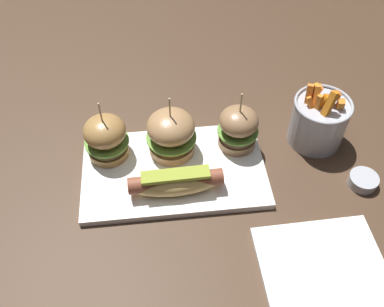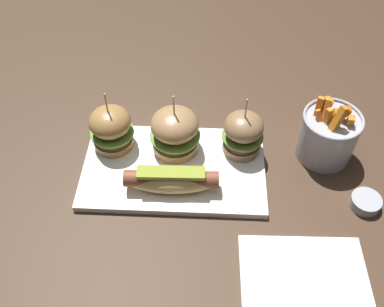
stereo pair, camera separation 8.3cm
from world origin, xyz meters
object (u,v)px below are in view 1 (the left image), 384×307
(hot_dog, at_px, (174,182))
(side_plate, at_px, (326,278))
(platter_main, at_px, (174,170))
(slider_left, at_px, (106,137))
(slider_center, at_px, (172,133))
(sauce_ramekin, at_px, (363,180))
(slider_right, at_px, (238,128))
(fries_bucket, at_px, (318,120))

(hot_dog, relative_size, side_plate, 0.84)
(hot_dog, bearing_deg, side_plate, -40.16)
(platter_main, height_order, slider_left, slider_left)
(hot_dog, height_order, slider_center, slider_center)
(platter_main, xyz_separation_m, slider_left, (-0.13, 0.05, 0.05))
(slider_center, distance_m, side_plate, 0.39)
(slider_left, bearing_deg, sauce_ramekin, -13.86)
(platter_main, bearing_deg, sauce_ramekin, -10.55)
(slider_right, distance_m, sauce_ramekin, 0.26)
(slider_left, height_order, fries_bucket, slider_left)
(platter_main, xyz_separation_m, sauce_ramekin, (0.37, -0.07, 0.00))
(hot_dog, distance_m, slider_left, 0.17)
(platter_main, distance_m, sauce_ramekin, 0.37)
(platter_main, relative_size, hot_dog, 2.04)
(platter_main, xyz_separation_m, slider_right, (0.14, 0.05, 0.05))
(slider_right, distance_m, side_plate, 0.33)
(platter_main, height_order, slider_right, slider_right)
(fries_bucket, distance_m, sauce_ramekin, 0.15)
(platter_main, height_order, sauce_ramekin, sauce_ramekin)
(slider_left, relative_size, sauce_ramekin, 2.44)
(side_plate, bearing_deg, slider_right, 107.68)
(slider_center, bearing_deg, sauce_ramekin, -17.89)
(hot_dog, relative_size, sauce_ramekin, 3.14)
(slider_center, xyz_separation_m, side_plate, (0.23, -0.30, -0.06))
(side_plate, bearing_deg, slider_left, 139.60)
(hot_dog, height_order, side_plate, hot_dog)
(fries_bucket, height_order, sauce_ramekin, fries_bucket)
(slider_left, bearing_deg, slider_right, -0.30)
(slider_left, relative_size, slider_center, 0.98)
(platter_main, relative_size, slider_left, 2.63)
(slider_center, bearing_deg, side_plate, -52.65)
(slider_center, distance_m, fries_bucket, 0.30)
(platter_main, distance_m, side_plate, 0.34)
(slider_right, distance_m, fries_bucket, 0.17)
(side_plate, bearing_deg, slider_center, 127.35)
(slider_left, height_order, side_plate, slider_left)
(fries_bucket, height_order, side_plate, fries_bucket)
(slider_center, height_order, sauce_ramekin, slider_center)
(slider_right, bearing_deg, hot_dog, -142.54)
(platter_main, xyz_separation_m, hot_dog, (-0.00, -0.05, 0.03))
(platter_main, distance_m, slider_center, 0.07)
(slider_right, height_order, sauce_ramekin, slider_right)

